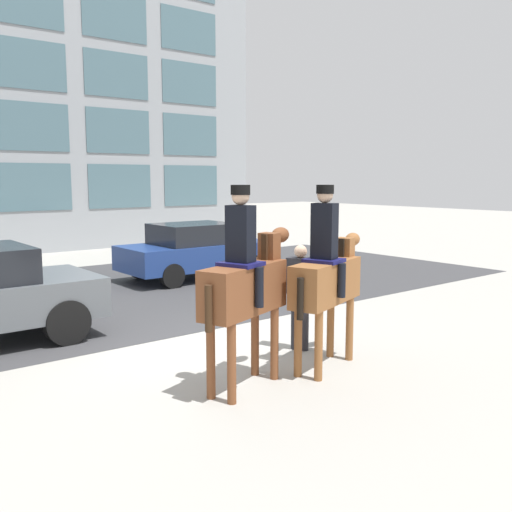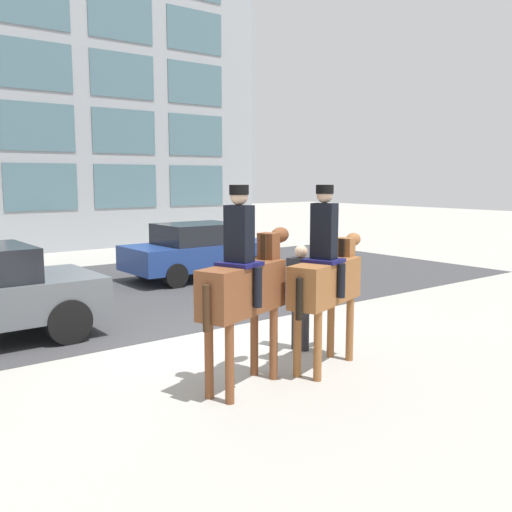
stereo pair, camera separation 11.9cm
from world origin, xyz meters
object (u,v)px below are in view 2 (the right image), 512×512
at_px(mounted_horse_companion, 327,276).
at_px(street_car_far_lane, 200,250).
at_px(mounted_horse_lead, 244,283).
at_px(pedestrian_bystander, 301,289).

xyz_separation_m(mounted_horse_companion, street_car_far_lane, (2.50, 7.32, -0.56)).
distance_m(mounted_horse_lead, street_car_far_lane, 8.24).
height_order(mounted_horse_lead, street_car_far_lane, mounted_horse_lead).
relative_size(pedestrian_bystander, street_car_far_lane, 0.41).
distance_m(pedestrian_bystander, street_car_far_lane, 6.87).
bearing_deg(street_car_far_lane, pedestrian_bystander, -108.97).
height_order(mounted_horse_companion, street_car_far_lane, mounted_horse_companion).
relative_size(mounted_horse_lead, pedestrian_bystander, 1.56).
relative_size(mounted_horse_lead, street_car_far_lane, 0.64).
height_order(mounted_horse_lead, pedestrian_bystander, mounted_horse_lead).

